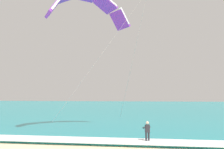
# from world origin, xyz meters

# --- Properties ---
(sea) EXTENTS (200.00, 120.00, 0.20)m
(sea) POSITION_xyz_m (0.00, 70.68, 0.10)
(sea) COLOR teal
(sea) RESTS_ON ground
(surf_foam) EXTENTS (200.00, 2.77, 0.04)m
(surf_foam) POSITION_xyz_m (0.00, 11.68, 0.22)
(surf_foam) COLOR white
(surf_foam) RESTS_ON sea
(surfboard) EXTENTS (0.89, 1.47, 0.09)m
(surfboard) POSITION_xyz_m (-5.04, 12.02, 0.03)
(surfboard) COLOR #E04C38
(surfboard) RESTS_ON ground
(kitesurfer) EXTENTS (0.64, 0.63, 1.69)m
(kitesurfer) POSITION_xyz_m (-5.04, 12.04, 0.94)
(kitesurfer) COLOR #232328
(kitesurfer) RESTS_ON ground
(kite_primary) EXTENTS (9.86, 9.24, 13.09)m
(kite_primary) POSITION_xyz_m (-11.11, 17.86, 12.91)
(kite_primary) COLOR purple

